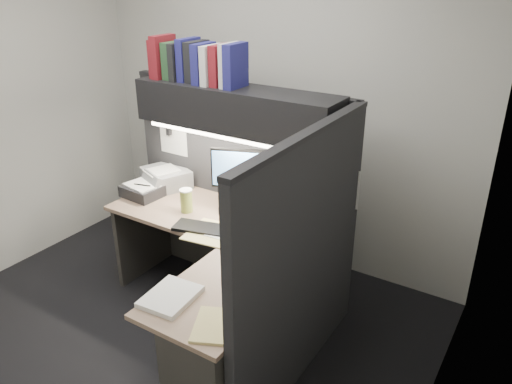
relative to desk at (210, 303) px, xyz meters
The scene contains 22 objects.
floor 0.61m from the desk, behind, with size 3.50×3.50×0.00m, color black.
wall_back 1.81m from the desk, 105.82° to the left, with size 3.50×0.04×2.70m, color #BAB9B1.
wall_right 1.61m from the desk, ahead, with size 0.04×3.00×2.70m, color #BAB9B1.
partition_back 1.07m from the desk, 113.00° to the left, with size 1.90×0.06×1.60m, color black.
partition_right 0.68m from the desk, 18.19° to the left, with size 0.06×1.50×1.60m, color black.
desk is the anchor object (origin of this frame).
overhead_shelf 1.33m from the desk, 111.79° to the left, with size 1.55×0.34×0.30m, color black.
task_light_tube 1.12m from the desk, 116.16° to the left, with size 0.04×0.04×1.32m, color white.
monitor 0.90m from the desk, 107.57° to the left, with size 0.43×0.31×0.49m.
keyboard 0.53m from the desk, 126.99° to the left, with size 0.49×0.16×0.02m, color black.
mousepad 0.55m from the desk, 72.84° to the left, with size 0.22×0.20×0.00m, color navy.
mouse 0.56m from the desk, 72.91° to the left, with size 0.07×0.11×0.04m, color black.
telephone 0.80m from the desk, 70.51° to the left, with size 0.24×0.25×0.10m, color #B4A68B.
coffee_cup 0.86m from the desk, 139.25° to the left, with size 0.09×0.09×0.17m, color #B5C850.
printer 1.35m from the desk, 142.74° to the left, with size 0.37×0.31×0.15m, color gray.
notebook_stack 1.23m from the desk, 153.31° to the left, with size 0.30×0.25×0.09m, color black.
open_folder 0.47m from the desk, 110.02° to the left, with size 0.51×0.33×0.01m, color #D2C276.
paper_stack_a 0.45m from the desk, ahead, with size 0.24×0.20×0.05m, color white.
paper_stack_b 0.49m from the desk, 84.31° to the right, with size 0.25×0.31×0.03m, color white.
manila_stack 0.66m from the desk, 48.78° to the right, with size 0.22×0.28×0.02m, color #D2C276.
binder_row 1.66m from the desk, 129.64° to the left, with size 0.75×0.25×0.31m.
pinned_papers 0.83m from the desk, 90.40° to the left, with size 1.76×1.31×0.51m.
Camera 1 is at (2.07, -2.05, 2.39)m, focal length 35.00 mm.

